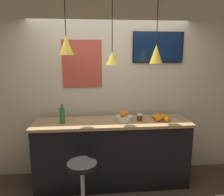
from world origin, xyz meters
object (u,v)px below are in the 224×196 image
at_px(bar_stool, 82,177).
at_px(mounted_tv, 158,47).
at_px(juice_bottle, 62,115).
at_px(spread_jar, 140,118).
at_px(fruit_bowl, 124,117).

height_order(bar_stool, mounted_tv, mounted_tv).
xyz_separation_m(juice_bottle, spread_jar, (1.13, 0.00, -0.07)).
xyz_separation_m(spread_jar, mounted_tv, (0.36, 0.39, 1.04)).
relative_size(spread_jar, mounted_tv, 0.12).
bearing_deg(mounted_tv, fruit_bowl, -146.84).
bearing_deg(bar_stool, juice_bottle, 116.96).
bearing_deg(fruit_bowl, bar_stool, -136.38).
bearing_deg(mounted_tv, bar_stool, -141.18).
xyz_separation_m(bar_stool, mounted_tv, (1.20, 0.96, 1.61)).
xyz_separation_m(bar_stool, fruit_bowl, (0.60, 0.58, 0.59)).
bearing_deg(juice_bottle, bar_stool, -63.04).
bearing_deg(mounted_tv, juice_bottle, -165.50).
height_order(bar_stool, fruit_bowl, fruit_bowl).
distance_m(fruit_bowl, mounted_tv, 1.25).
height_order(juice_bottle, spread_jar, juice_bottle).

